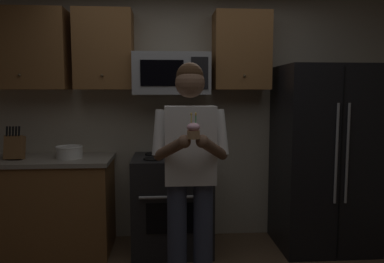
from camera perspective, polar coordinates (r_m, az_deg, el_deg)
The scene contains 10 objects.
wall_back at distance 3.98m, azimuth -1.04°, elevation 2.51°, with size 4.40×0.10×2.60m, color #B7AD99.
oven_range at distance 3.74m, azimuth -3.03°, elevation -10.81°, with size 0.76×0.70×0.93m.
microwave at distance 3.70m, azimuth -3.17°, elevation 8.75°, with size 0.74×0.41×0.40m.
refrigerator at distance 3.92m, azimuth 19.48°, elevation -3.77°, with size 0.90×0.75×1.80m.
cabinet_row_upper at distance 3.81m, azimuth -12.09°, elevation 12.02°, with size 2.78×0.36×0.76m.
counter_left at distance 3.95m, azimuth -22.55°, elevation -10.32°, with size 1.44×0.66×0.92m.
knife_block at distance 3.85m, azimuth -25.47°, elevation -2.15°, with size 0.16×0.15×0.32m.
bowl_large_white at distance 3.73m, azimuth -18.24°, elevation -2.96°, with size 0.25×0.25×0.12m.
person at distance 2.81m, azimuth -0.28°, elevation -5.20°, with size 0.60×0.48×1.76m.
cupcake at distance 2.44m, azimuth 0.23°, elevation 0.16°, with size 0.09×0.09×0.17m.
Camera 1 is at (-0.21, -2.22, 1.54)m, focal length 34.91 mm.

